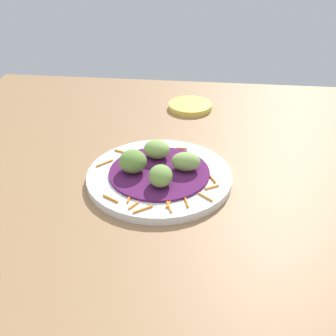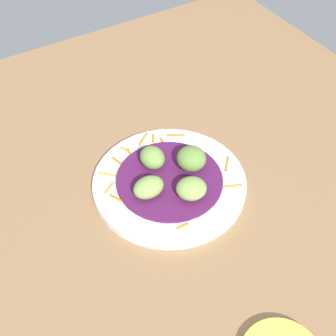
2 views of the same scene
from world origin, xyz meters
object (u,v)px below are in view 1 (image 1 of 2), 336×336
(main_plate, at_px, (160,176))
(guac_scoop_center, at_px, (186,161))
(guac_scoop_back, at_px, (133,161))
(guac_scoop_left, at_px, (161,176))
(side_plate_small, at_px, (190,106))
(guac_scoop_right, at_px, (158,149))

(main_plate, relative_size, guac_scoop_center, 5.01)
(main_plate, height_order, guac_scoop_center, guac_scoop_center)
(main_plate, height_order, guac_scoop_back, guac_scoop_back)
(main_plate, height_order, guac_scoop_left, guac_scoop_left)
(side_plate_small, bearing_deg, guac_scoop_center, -177.51)
(side_plate_small, bearing_deg, guac_scoop_left, 176.26)
(guac_scoop_center, xyz_separation_m, guac_scoop_right, (0.04, 0.06, 0.00))
(guac_scoop_left, height_order, side_plate_small, guac_scoop_left)
(guac_scoop_left, bearing_deg, guac_scoop_center, -35.08)
(guac_scoop_back, relative_size, side_plate_small, 0.47)
(guac_scoop_right, relative_size, guac_scoop_back, 0.99)
(guac_scoop_back, bearing_deg, guac_scoop_center, -80.08)
(guac_scoop_left, xyz_separation_m, guac_scoop_back, (0.04, 0.06, 0.00))
(guac_scoop_right, height_order, side_plate_small, guac_scoop_right)
(main_plate, relative_size, guac_scoop_back, 5.17)
(guac_scoop_center, relative_size, side_plate_small, 0.49)
(main_plate, bearing_deg, side_plate_small, -5.68)
(main_plate, xyz_separation_m, guac_scoop_back, (-0.01, 0.05, 0.03))
(main_plate, xyz_separation_m, guac_scoop_right, (0.05, 0.01, 0.03))
(guac_scoop_right, distance_m, guac_scoop_back, 0.07)
(main_plate, height_order, guac_scoop_right, guac_scoop_right)
(main_plate, xyz_separation_m, side_plate_small, (0.34, -0.03, -0.00))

